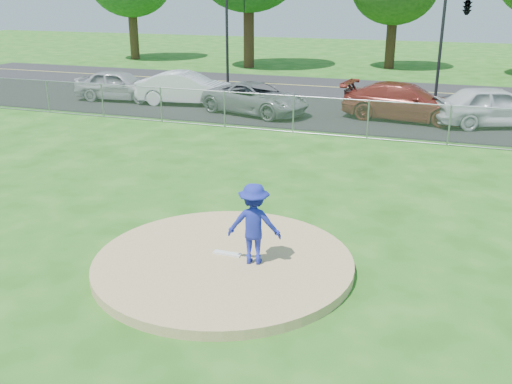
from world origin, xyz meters
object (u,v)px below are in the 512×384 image
Objects in this scene: traffic_signal_center at (465,9)px; traffic_cone at (231,103)px; parked_car_silver at (120,85)px; pitcher at (254,224)px; parked_car_darkred at (405,102)px; parked_car_pearl at (494,106)px; traffic_signal_left at (231,29)px; parked_car_white at (187,88)px; parked_car_gray at (256,98)px.

traffic_signal_center reaches higher than traffic_cone.
traffic_signal_center is 18.05m from parked_car_silver.
parked_car_darkred is at bearing -105.81° from pitcher.
parked_car_silver is at bearing 174.29° from traffic_cone.
traffic_signal_center is 7.36m from parked_car_darkred.
parked_car_pearl is at bearing -118.44° from pitcher.
traffic_signal_left is 7.64m from parked_car_silver.
traffic_signal_left reaches higher than parked_car_silver.
traffic_signal_center is at bearing 34.00° from traffic_cone.
traffic_cone is 8.08m from parked_car_darkred.
parked_car_white is 0.89× the size of parked_car_darkred.
parked_car_white is at bearing -155.08° from traffic_signal_center.
traffic_signal_left is at bearing 45.01° from parked_car_pearl.
parked_car_white is (-0.02, -5.92, -2.54)m from traffic_signal_left.
traffic_cone is 0.16× the size of parked_car_silver.
parked_car_darkred is at bearing 66.98° from parked_car_pearl.
traffic_signal_left reaches higher than parked_car_darkred.
pitcher is 16.00m from parked_car_darkred.
traffic_signal_center is (12.73, -0.00, 1.25)m from traffic_signal_left.
traffic_cone is 2.89m from parked_car_white.
traffic_signal_left is 7.87m from traffic_cone.
traffic_cone is 0.15× the size of parked_car_white.
traffic_signal_left is 1.09× the size of parked_car_gray.
parked_car_pearl reaches higher than parked_car_white.
parked_car_gray is 10.37m from parked_car_pearl.
parked_car_white is 0.99× the size of parked_car_pearl.
pitcher is at bearing -178.51° from parked_car_darkred.
parked_car_pearl is at bearing -84.51° from parked_car_darkred.
parked_car_white is 0.96× the size of parked_car_gray.
pitcher is 16.66m from parked_car_pearl.
traffic_signal_left is 1.01× the size of parked_car_darkred.
traffic_signal_left is 7.67× the size of traffic_cone.
parked_car_pearl is at bearing -95.29° from parked_car_silver.
parked_car_darkred is (6.68, 0.97, 0.09)m from parked_car_gray.
parked_car_white reaches higher than parked_car_silver.
traffic_signal_center is 22.46m from pitcher.
parked_car_silver is 0.90× the size of parked_car_gray.
parked_car_silver is 18.22m from parked_car_pearl.
traffic_signal_center reaches higher than parked_car_silver.
traffic_signal_center is at bearing -12.10° from parked_car_darkred.
pitcher is 18.58m from parked_car_white.
pitcher is 16.60m from traffic_cone.
parked_car_pearl is at bearing 3.54° from traffic_cone.
parked_car_gray is 0.93× the size of parked_car_darkred.
parked_car_darkred is at bearing -29.11° from traffic_signal_left.
traffic_signal_center is 1.09× the size of parked_car_gray.
traffic_cone is (-6.70, 15.17, -0.67)m from pitcher.
parked_car_silver is (-6.54, 0.65, 0.42)m from traffic_cone.
traffic_cone is at bearing -68.08° from traffic_signal_left.
traffic_cone is at bearing -101.22° from parked_car_silver.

